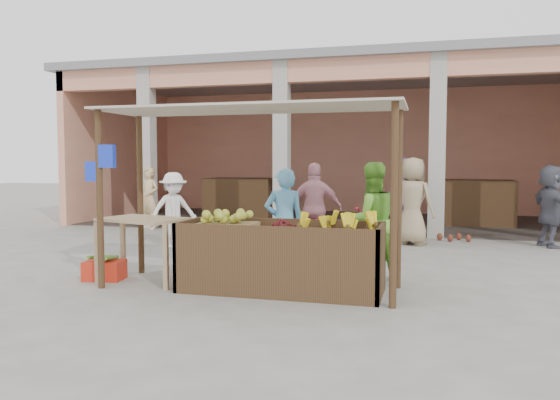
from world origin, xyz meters
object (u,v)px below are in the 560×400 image
(red_crate, at_px, (105,270))
(vendor_blue, at_px, (284,220))
(fruit_stall, at_px, (281,261))
(motorcycle, at_px, (336,231))
(side_table, at_px, (143,228))
(vendor_green, at_px, (371,218))

(red_crate, distance_m, vendor_blue, 2.66)
(fruit_stall, xyz_separation_m, motorcycle, (0.31, 2.46, 0.09))
(side_table, relative_size, red_crate, 2.41)
(motorcycle, bearing_deg, vendor_green, -137.44)
(side_table, bearing_deg, vendor_green, 33.80)
(fruit_stall, height_order, red_crate, fruit_stall)
(fruit_stall, xyz_separation_m, red_crate, (-2.60, 0.01, -0.26))
(fruit_stall, bearing_deg, vendor_blue, 101.81)
(vendor_green, height_order, motorcycle, vendor_green)
(fruit_stall, relative_size, side_table, 2.05)
(side_table, distance_m, vendor_green, 3.21)
(red_crate, xyz_separation_m, motorcycle, (2.91, 2.45, 0.36))
(red_crate, height_order, vendor_green, vendor_green)
(motorcycle, bearing_deg, side_table, 151.98)
(motorcycle, bearing_deg, red_crate, 145.04)
(vendor_blue, distance_m, motorcycle, 1.73)
(fruit_stall, relative_size, motorcycle, 1.38)
(fruit_stall, xyz_separation_m, side_table, (-1.98, 0.00, 0.36))
(fruit_stall, distance_m, motorcycle, 2.48)
(motorcycle, bearing_deg, fruit_stall, -172.15)
(fruit_stall, distance_m, side_table, 2.02)
(fruit_stall, distance_m, red_crate, 2.62)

